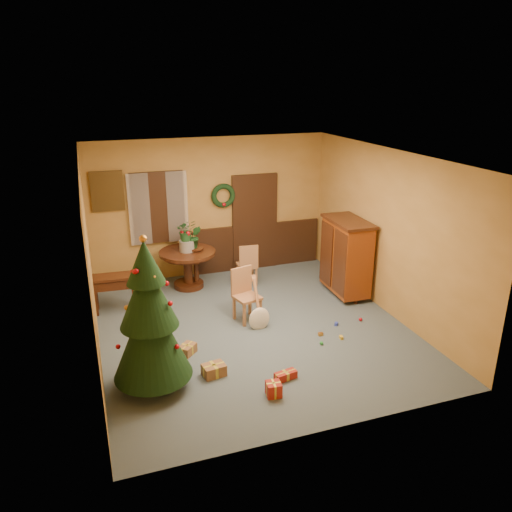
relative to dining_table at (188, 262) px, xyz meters
name	(u,v)px	position (x,y,z in m)	size (l,w,h in m)	color
room_envelope	(221,223)	(0.88, 0.60, 0.58)	(5.50, 5.50, 5.50)	#3C4B57
dining_table	(188,262)	(0.00, 0.00, 0.00)	(1.12, 1.12, 0.77)	black
urn	(187,246)	(0.00, 0.00, 0.34)	(0.30, 0.30, 0.22)	slate
centerpiece_plant	(186,230)	(0.00, 0.00, 0.66)	(0.38, 0.33, 0.43)	#1E4C23
chair_near	(245,292)	(0.65, -1.72, -0.03)	(0.50, 0.50, 0.94)	#9F663F
chair_far	(248,263)	(1.16, -0.31, -0.06)	(0.42, 0.42, 0.89)	#9F663F
guitar	(259,305)	(0.77, -2.14, -0.11)	(0.37, 0.17, 0.86)	#F2E6CA
plant_stand	(196,262)	(0.17, -0.01, -0.02)	(0.32, 0.32, 0.83)	black
stand_plant	(195,237)	(0.17, -0.01, 0.51)	(0.25, 0.20, 0.45)	#19471E
christmas_tree	(149,319)	(-1.16, -3.26, 0.50)	(1.06, 1.06, 2.19)	#382111
writing_desk	(114,284)	(-1.48, -0.63, -0.03)	(0.79, 0.42, 0.68)	black
sideboard	(346,255)	(2.82, -1.33, 0.27)	(0.66, 1.19, 1.51)	#5F220A
gift_a	(214,370)	(-0.32, -3.26, -0.45)	(0.35, 0.28, 0.17)	brown
gift_b	(274,389)	(0.32, -3.99, -0.44)	(0.21, 0.21, 0.20)	maroon
gift_c	(187,349)	(-0.56, -2.56, -0.46)	(0.33, 0.33, 0.15)	brown
gift_d	(286,375)	(0.62, -3.69, -0.48)	(0.34, 0.19, 0.12)	maroon
toy_a	(336,324)	(2.05, -2.47, -0.51)	(0.08, 0.05, 0.05)	#2A3DB8
toy_b	(321,343)	(1.52, -2.99, -0.51)	(0.06, 0.06, 0.06)	green
toy_c	(341,337)	(1.91, -2.93, -0.51)	(0.08, 0.05, 0.05)	gold
toy_d	(360,319)	(2.53, -2.47, -0.51)	(0.06, 0.06, 0.06)	red
toy_e	(321,334)	(1.64, -2.71, -0.51)	(0.08, 0.05, 0.05)	orange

